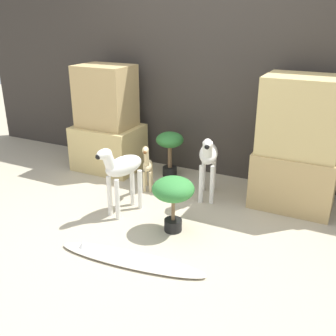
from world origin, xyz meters
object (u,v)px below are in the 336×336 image
potted_palm_back (173,192)px  zebra_right (208,157)px  zebra_left (122,169)px  potted_palm_front (170,145)px  giraffe_figurine (147,165)px  surfboard (130,259)px

potted_palm_back → zebra_right: bearing=88.1°
zebra_right → zebra_left: size_ratio=1.00×
zebra_left → potted_palm_front: zebra_left is taller
potted_palm_back → zebra_left: bearing=171.8°
giraffe_figurine → surfboard: giraffe_figurine is taller
giraffe_figurine → surfboard: bearing=-66.8°
potted_palm_front → potted_palm_back: (0.57, -1.09, -0.01)m
zebra_left → giraffe_figurine: bearing=94.8°
potted_palm_back → surfboard: bearing=-99.8°
potted_palm_front → surfboard: (0.48, -1.64, -0.35)m
zebra_right → surfboard: 1.36m
giraffe_figurine → potted_palm_front: bearing=86.0°
zebra_left → potted_palm_back: (0.56, -0.08, -0.08)m
potted_palm_back → surfboard: size_ratio=0.41×
giraffe_figurine → surfboard: 1.32m
potted_palm_front → potted_palm_back: bearing=-62.3°
surfboard → zebra_right: bearing=84.7°
zebra_left → giraffe_figurine: size_ratio=1.29×
zebra_right → potted_palm_back: zebra_right is taller
zebra_right → giraffe_figurine: (-0.63, -0.11, -0.16)m
zebra_right → zebra_left: same height
zebra_left → giraffe_figurine: (-0.05, 0.55, -0.16)m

